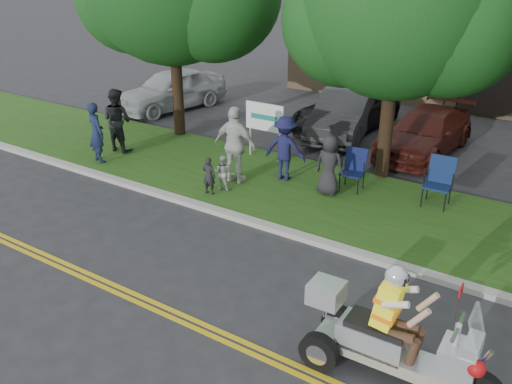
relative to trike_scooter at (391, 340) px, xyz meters
The scene contains 21 objects.
ground 3.42m from the trike_scooter, behind, with size 120.00×120.00×0.00m, color #28282B.
centerline_near 3.49m from the trike_scooter, 168.16° to the right, with size 60.00×0.10×0.01m, color gold.
centerline_far 3.46m from the trike_scooter, behind, with size 60.00×0.10×0.01m, color gold.
curb 4.49m from the trike_scooter, 138.86° to the left, with size 60.00×0.25×0.12m, color #A8A89E.
grass_verge 6.11m from the trike_scooter, 123.43° to the left, with size 60.00×4.00×0.10m, color #204612.
tree_mid 8.52m from the trike_scooter, 111.48° to the left, with size 5.88×4.80×7.05m.
business_sign 9.02m from the trike_scooter, 133.98° to the left, with size 1.25×0.06×1.75m.
trike_scooter is the anchor object (origin of this frame).
lawn_chair_a 6.66m from the trike_scooter, 118.33° to the left, with size 0.60×0.62×1.06m.
lawn_chair_b 6.22m from the trike_scooter, 100.01° to the left, with size 0.64×0.67×1.18m.
spectator_adult_left 10.76m from the trike_scooter, 160.31° to the left, with size 0.63×0.42×1.74m, color #16203E.
spectator_adult_mid 11.34m from the trike_scooter, 155.86° to the left, with size 0.93×0.72×1.91m, color black.
spectator_adult_right 7.52m from the trike_scooter, 142.42° to the left, with size 1.19×0.50×2.03m, color silver.
spectator_chair_a 7.36m from the trike_scooter, 132.33° to the left, with size 1.12×0.64×1.73m, color #171841.
spectator_chair_b 6.31m from the trike_scooter, 124.27° to the left, with size 0.75×0.49×1.54m, color black.
child_left 7.02m from the trike_scooter, 149.49° to the left, with size 0.35×0.23×0.97m, color black.
child_right 7.15m from the trike_scooter, 146.15° to the left, with size 0.44×0.34×0.91m, color #BAB9B3.
parked_car_far_left 15.49m from the trike_scooter, 142.89° to the left, with size 1.83×4.55×1.55m, color #ACAFB3.
parked_car_left 11.38m from the trike_scooter, 118.06° to the left, with size 1.59×4.55×1.50m, color #2A2A2C.
parked_car_mid 11.95m from the trike_scooter, 117.77° to the left, with size 2.17×4.70×1.31m, color black.
parked_car_right 10.12m from the trike_scooter, 104.61° to the left, with size 1.84×4.51×1.31m, color #43160F.
Camera 1 is at (5.12, -6.10, 5.77)m, focal length 38.00 mm.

